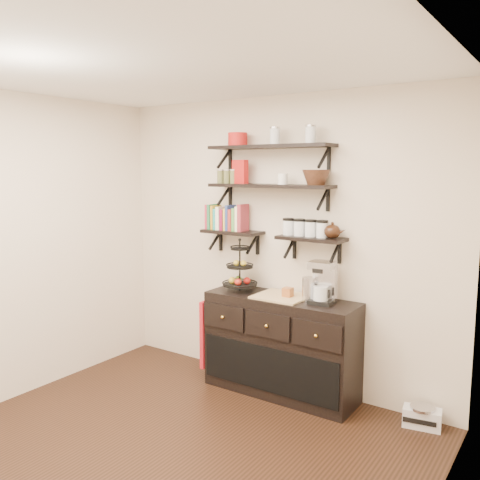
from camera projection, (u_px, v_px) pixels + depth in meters
name	position (u px, v px, depth m)	size (l,w,h in m)	color
floor	(148.00, 465.00, 3.52)	(3.50, 3.50, 0.00)	black
ceiling	(137.00, 61.00, 3.15)	(3.50, 3.50, 0.02)	white
back_wall	(277.00, 243.00, 4.77)	(3.50, 0.02, 2.70)	beige
right_wall	(414.00, 317.00, 2.36)	(0.02, 3.50, 2.70)	beige
shelf_top	(270.00, 147.00, 4.54)	(1.20, 0.27, 0.23)	black
shelf_mid	(270.00, 186.00, 4.59)	(1.20, 0.27, 0.23)	black
shelf_low_left	(233.00, 233.00, 4.90)	(0.60, 0.25, 0.23)	black
shelf_low_right	(312.00, 239.00, 4.43)	(0.60, 0.25, 0.23)	black
cookbooks	(228.00, 218.00, 4.90)	(0.43, 0.15, 0.26)	#AF253B
glass_canisters	(305.00, 229.00, 4.45)	(0.43, 0.10, 0.13)	silver
sideboard	(281.00, 345.00, 4.60)	(1.40, 0.50, 0.92)	black
fruit_stand	(240.00, 273.00, 4.76)	(0.32, 0.32, 0.47)	black
candle	(288.00, 292.00, 4.49)	(0.08, 0.08, 0.08)	#9A5123
coffee_maker	(323.00, 283.00, 4.31)	(0.21, 0.20, 0.37)	black
thermal_carafe	(308.00, 290.00, 4.35)	(0.11, 0.11, 0.22)	silver
apron	(210.00, 332.00, 4.92)	(0.04, 0.28, 0.65)	#AE1225
radio	(422.00, 417.00, 4.02)	(0.31, 0.22, 0.17)	silver
recipe_box	(240.00, 172.00, 4.75)	(0.16, 0.06, 0.22)	#A91613
walnut_bowl	(316.00, 177.00, 4.32)	(0.24, 0.24, 0.13)	black
ramekins	(283.00, 179.00, 4.50)	(0.09, 0.09, 0.10)	white
teapot	(332.00, 230.00, 4.31)	(0.19, 0.14, 0.14)	black
red_pot	(238.00, 139.00, 4.72)	(0.18, 0.18, 0.12)	#A91613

